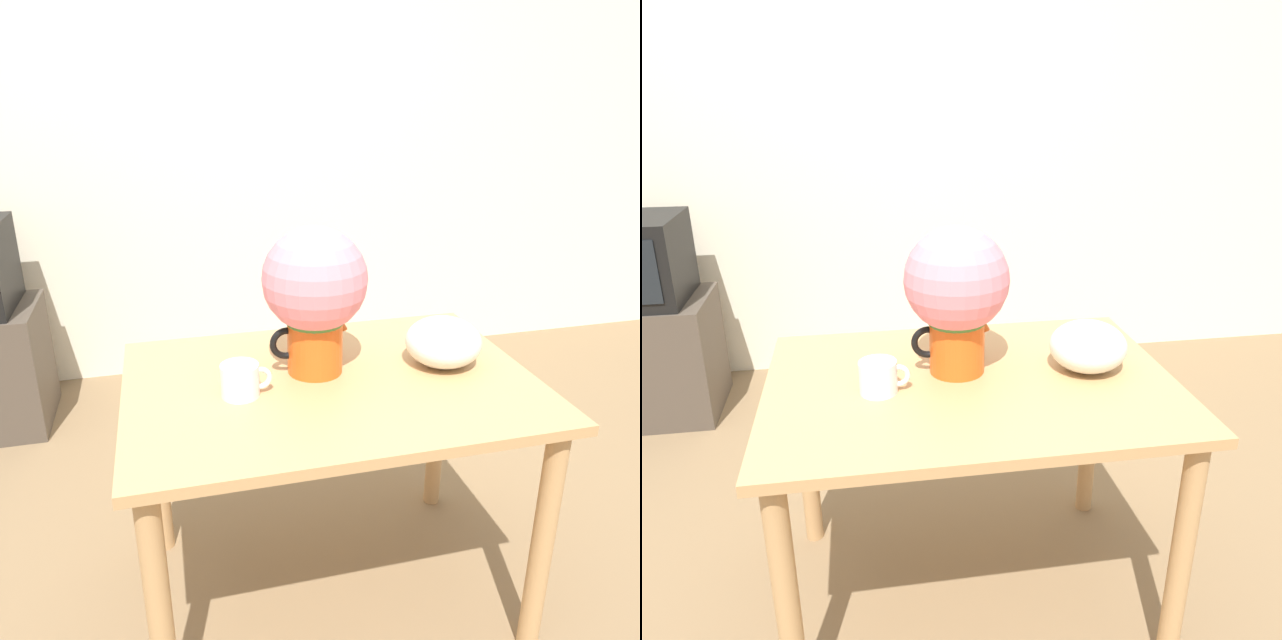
% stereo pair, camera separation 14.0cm
% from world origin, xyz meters
% --- Properties ---
extents(wall_back, '(8.00, 0.05, 2.60)m').
position_xyz_m(wall_back, '(0.00, 2.06, 1.30)').
color(wall_back, '#EDE5CC').
rests_on(wall_back, ground_plane).
extents(table, '(1.13, 0.80, 0.76)m').
position_xyz_m(table, '(0.17, 0.24, 0.64)').
color(table, tan).
rests_on(table, ground_plane).
extents(flower_vase, '(0.29, 0.29, 0.42)m').
position_xyz_m(flower_vase, '(0.14, 0.30, 1.00)').
color(flower_vase, '#E05619').
rests_on(flower_vase, table).
extents(coffee_mug, '(0.14, 0.10, 0.09)m').
position_xyz_m(coffee_mug, '(-0.09, 0.21, 0.80)').
color(coffee_mug, white).
rests_on(coffee_mug, table).
extents(white_bowl, '(0.22, 0.22, 0.14)m').
position_xyz_m(white_bowl, '(0.51, 0.25, 0.83)').
color(white_bowl, silver).
rests_on(white_bowl, table).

